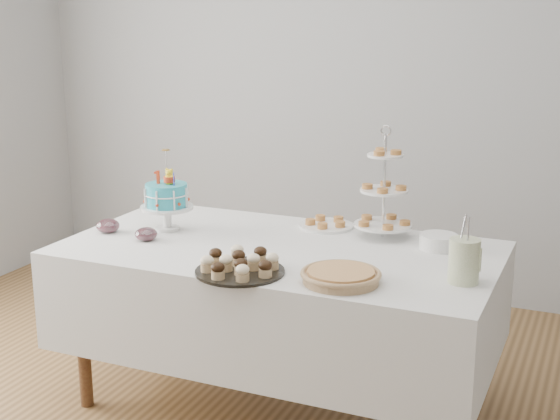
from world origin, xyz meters
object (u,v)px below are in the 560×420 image
at_px(table, 279,295).
at_px(jam_bowl_b, 146,234).
at_px(tiered_stand, 384,191).
at_px(plate_stack, 438,242).
at_px(pastry_plate, 326,224).
at_px(cupcake_tray, 240,263).
at_px(pie, 341,276).
at_px(utensil_pitcher, 464,259).
at_px(birthday_cake, 167,209).
at_px(jam_bowl_a, 108,226).

distance_m(table, jam_bowl_b, 0.67).
distance_m(tiered_stand, plate_stack, 0.35).
xyz_separation_m(pastry_plate, jam_bowl_b, (-0.68, -0.54, 0.01)).
height_order(cupcake_tray, jam_bowl_b, cupcake_tray).
xyz_separation_m(table, tiered_stand, (0.38, 0.34, 0.45)).
bearing_deg(pie, plate_stack, 66.99).
relative_size(cupcake_tray, pastry_plate, 1.35).
bearing_deg(jam_bowl_b, pastry_plate, 38.59).
relative_size(cupcake_tray, utensil_pitcher, 1.35).
relative_size(tiered_stand, pastry_plate, 1.96).
xyz_separation_m(birthday_cake, jam_bowl_a, (-0.24, -0.15, -0.07)).
bearing_deg(pie, table, 140.64).
height_order(birthday_cake, pastry_plate, birthday_cake).
distance_m(table, utensil_pitcher, 0.91).
bearing_deg(cupcake_tray, pie, 7.41).
relative_size(table, cupcake_tray, 5.30).
height_order(pastry_plate, jam_bowl_a, jam_bowl_a).
distance_m(table, jam_bowl_a, 0.89).
height_order(jam_bowl_b, utensil_pitcher, utensil_pitcher).
xyz_separation_m(birthday_cake, tiered_stand, (0.98, 0.30, 0.11)).
relative_size(tiered_stand, jam_bowl_b, 5.07).
distance_m(cupcake_tray, utensil_pitcher, 0.88).
relative_size(birthday_cake, cupcake_tray, 1.07).
bearing_deg(jam_bowl_b, plate_stack, 17.86).
bearing_deg(table, cupcake_tray, -90.44).
relative_size(cupcake_tray, jam_bowl_a, 3.28).
relative_size(table, utensil_pitcher, 7.17).
xyz_separation_m(cupcake_tray, pastry_plate, (0.08, 0.78, -0.02)).
xyz_separation_m(cupcake_tray, pie, (0.41, 0.05, -0.01)).
bearing_deg(table, jam_bowl_b, -166.09).
relative_size(pie, plate_stack, 1.88).
bearing_deg(birthday_cake, jam_bowl_b, -95.23).
bearing_deg(utensil_pitcher, plate_stack, 124.10).
xyz_separation_m(cupcake_tray, tiered_stand, (0.38, 0.73, 0.18)).
height_order(birthday_cake, jam_bowl_a, birthday_cake).
height_order(birthday_cake, cupcake_tray, birthday_cake).
bearing_deg(plate_stack, utensil_pitcher, -65.25).
bearing_deg(tiered_stand, pie, -87.53).
distance_m(birthday_cake, plate_stack, 1.28).
height_order(pastry_plate, jam_bowl_b, jam_bowl_b).
xyz_separation_m(pie, jam_bowl_a, (-1.25, 0.23, 0.00)).
relative_size(table, jam_bowl_b, 18.62).
bearing_deg(pastry_plate, plate_stack, -13.38).
bearing_deg(utensil_pitcher, pie, -146.91).
bearing_deg(jam_bowl_b, birthday_cake, 90.74).
relative_size(cupcake_tray, tiered_stand, 0.69).
bearing_deg(jam_bowl_a, cupcake_tray, -18.52).
bearing_deg(utensil_pitcher, tiered_stand, 143.15).
bearing_deg(birthday_cake, utensil_pitcher, -13.28).
bearing_deg(utensil_pitcher, birthday_cake, -177.96).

